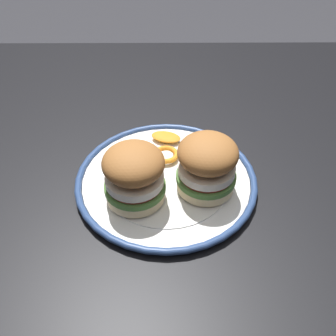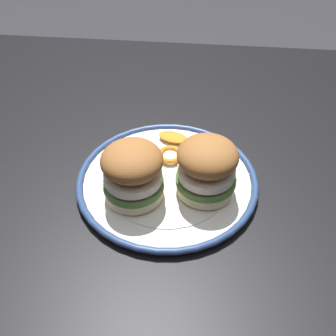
# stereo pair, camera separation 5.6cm
# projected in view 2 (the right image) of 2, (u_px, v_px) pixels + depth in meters

# --- Properties ---
(dining_table) EXTENTS (1.22, 1.10, 0.72)m
(dining_table) POSITION_uv_depth(u_px,v_px,m) (164.00, 242.00, 0.75)
(dining_table) COLOR black
(dining_table) RESTS_ON ground
(dinner_plate) EXTENTS (0.32, 0.32, 0.02)m
(dinner_plate) POSITION_uv_depth(u_px,v_px,m) (168.00, 181.00, 0.73)
(dinner_plate) COLOR white
(dinner_plate) RESTS_ON dining_table
(sandwich_half_left) EXTENTS (0.12, 0.12, 0.10)m
(sandwich_half_left) POSITION_uv_depth(u_px,v_px,m) (207.00, 167.00, 0.67)
(sandwich_half_left) COLOR beige
(sandwich_half_left) RESTS_ON dinner_plate
(sandwich_half_right) EXTENTS (0.13, 0.13, 0.10)m
(sandwich_half_right) POSITION_uv_depth(u_px,v_px,m) (133.00, 172.00, 0.66)
(sandwich_half_right) COLOR beige
(sandwich_half_right) RESTS_ON dinner_plate
(orange_peel_curled) EXTENTS (0.06, 0.06, 0.01)m
(orange_peel_curled) POSITION_uv_depth(u_px,v_px,m) (169.00, 155.00, 0.76)
(orange_peel_curled) COLOR orange
(orange_peel_curled) RESTS_ON dinner_plate
(orange_peel_strip_long) EXTENTS (0.05, 0.06, 0.01)m
(orange_peel_strip_long) POSITION_uv_depth(u_px,v_px,m) (174.00, 137.00, 0.80)
(orange_peel_strip_long) COLOR orange
(orange_peel_strip_long) RESTS_ON dinner_plate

